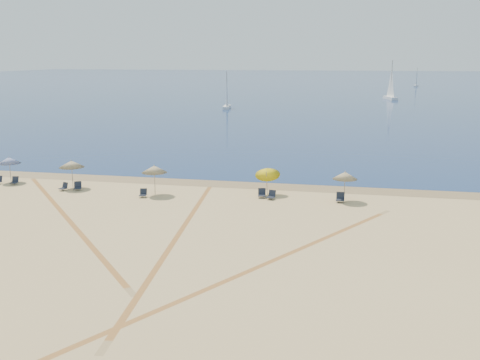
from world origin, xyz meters
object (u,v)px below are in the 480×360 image
object	(u,v)px
chair_4	(143,193)
sailboat_2	(391,88)
chair_1	(15,181)
chair_7	(340,198)
sailboat_0	(416,81)
umbrella_3	(268,172)
sailboat_1	(227,97)
chair_2	(64,187)
umbrella_4	(345,175)
chair_5	(262,194)
chair_6	(271,195)
chair_3	(78,186)
umbrella_2	(154,169)
umbrella_0	(9,160)
umbrella_1	(71,164)

from	to	relation	value
chair_4	sailboat_2	world-z (taller)	sailboat_2
chair_1	chair_7	distance (m)	27.33
chair_1	sailboat_0	distance (m)	178.81
umbrella_3	sailboat_1	xyz separation A→B (m)	(-19.70, 71.19, 0.50)
chair_1	chair_2	distance (m)	5.29
umbrella_4	chair_5	world-z (taller)	umbrella_4
umbrella_3	chair_7	bearing A→B (deg)	-11.95
chair_6	sailboat_2	distance (m)	106.62
chair_3	sailboat_2	world-z (taller)	sailboat_2
umbrella_2	chair_4	distance (m)	2.09
umbrella_0	chair_2	world-z (taller)	umbrella_0
umbrella_2	chair_6	bearing A→B (deg)	2.62
chair_7	sailboat_0	world-z (taller)	sailboat_0
chair_6	chair_7	bearing A→B (deg)	16.22
umbrella_2	chair_6	size ratio (longest dim) A/B	3.10
chair_3	chair_7	size ratio (longest dim) A/B	1.16
umbrella_0	chair_2	xyz separation A→B (m)	(6.05, -1.83, -1.63)
chair_5	sailboat_1	size ratio (longest dim) A/B	0.10
umbrella_4	chair_4	xyz separation A→B (m)	(-15.30, -1.95, -1.68)
umbrella_2	chair_2	size ratio (longest dim) A/B	3.12
umbrella_2	chair_3	distance (m)	6.91
sailboat_0	chair_6	bearing A→B (deg)	-86.54
umbrella_2	sailboat_2	world-z (taller)	sailboat_2
chair_7	sailboat_1	bearing A→B (deg)	110.56
umbrella_0	chair_1	size ratio (longest dim) A/B	3.22
umbrella_3	chair_6	size ratio (longest dim) A/B	3.16
sailboat_1	umbrella_0	bearing A→B (deg)	-99.80
chair_3	chair_5	distance (m)	15.12
chair_4	umbrella_3	bearing A→B (deg)	7.48
umbrella_4	sailboat_2	world-z (taller)	sailboat_2
chair_6	sailboat_1	size ratio (longest dim) A/B	0.10
umbrella_0	sailboat_2	bearing A→B (deg)	69.96
umbrella_1	chair_5	size ratio (longest dim) A/B	3.07
chair_7	sailboat_0	bearing A→B (deg)	83.60
chair_2	chair_7	distance (m)	22.17
chair_5	chair_6	size ratio (longest dim) A/B	0.99
chair_6	sailboat_2	bearing A→B (deg)	95.97
chair_6	umbrella_0	bearing A→B (deg)	-168.94
umbrella_0	umbrella_2	xyz separation A→B (m)	(13.81, -1.63, 0.13)
umbrella_2	chair_3	size ratio (longest dim) A/B	2.83
chair_6	sailboat_1	xyz separation A→B (m)	(-20.24, 72.59, 2.02)
umbrella_2	sailboat_1	size ratio (longest dim) A/B	0.31
chair_3	sailboat_1	xyz separation A→B (m)	(-4.33, 72.92, 2.01)
umbrella_2	sailboat_1	xyz separation A→B (m)	(-11.02, 73.02, 0.28)
umbrella_0	chair_4	xyz separation A→B (m)	(13.18, -2.57, -1.63)
umbrella_0	umbrella_2	distance (m)	13.90
umbrella_3	chair_7	distance (m)	6.03
umbrella_4	umbrella_3	bearing A→B (deg)	172.30
umbrella_0	chair_6	xyz separation A→B (m)	(23.02, -1.21, -1.62)
chair_7	chair_1	bearing A→B (deg)	-179.35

